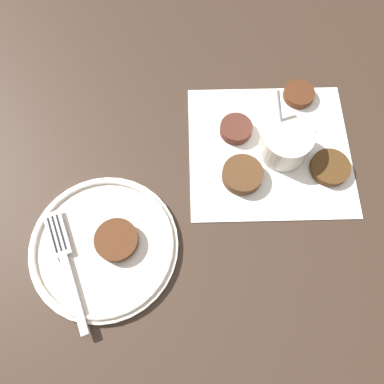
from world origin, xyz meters
name	(u,v)px	position (x,y,z in m)	size (l,w,h in m)	color
ground_plane	(265,138)	(0.00, 0.00, 0.00)	(4.00, 4.00, 0.00)	#38281E
napkin	(271,150)	(0.00, -0.03, 0.00)	(0.33, 0.31, 0.00)	white
sauce_bowl	(285,143)	(0.02, -0.03, 0.03)	(0.09, 0.10, 0.10)	silver
fritter_0	(242,175)	(-0.06, -0.06, 0.01)	(0.07, 0.07, 0.02)	#4E321C
fritter_1	(236,129)	(-0.05, 0.02, 0.01)	(0.06, 0.06, 0.02)	#4E281E
fritter_2	(299,94)	(0.09, 0.07, 0.01)	(0.06, 0.06, 0.01)	#4D2816
fritter_3	(330,167)	(0.09, -0.08, 0.01)	(0.07, 0.07, 0.01)	#4A2F16
serving_plate	(104,246)	(-0.31, -0.13, 0.01)	(0.24, 0.24, 0.02)	silver
fritter_on_plate	(116,240)	(-0.29, -0.13, 0.02)	(0.07, 0.07, 0.01)	#512D19
fork	(64,257)	(-0.37, -0.14, 0.02)	(0.05, 0.20, 0.00)	silver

